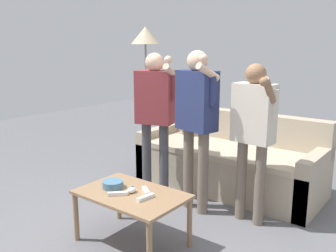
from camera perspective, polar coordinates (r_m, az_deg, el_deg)
name	(u,v)px	position (r m, az deg, el deg)	size (l,w,h in m)	color
ground_plane	(141,238)	(3.38, -4.25, -16.95)	(12.00, 12.00, 0.00)	slate
couch	(229,162)	(4.42, 9.52, -5.51)	(2.13, 0.88, 0.87)	#B7A88E
coffee_table	(131,199)	(3.13, -5.71, -11.31)	(0.90, 0.58, 0.46)	#997551
snack_bowl	(113,184)	(3.22, -8.58, -8.96)	(0.18, 0.18, 0.06)	teal
game_remote_nunchuk	(132,190)	(3.10, -5.61, -9.88)	(0.06, 0.09, 0.05)	white
floor_lamp	(146,45)	(4.82, -3.51, 12.52)	(0.38, 0.38, 1.89)	#2D2D33
player_left	(155,108)	(3.95, -2.06, 2.82)	(0.50, 0.31, 1.58)	#47474C
player_center	(196,113)	(3.58, 4.45, 2.10)	(0.48, 0.39, 1.61)	#756656
player_right	(253,125)	(3.42, 13.11, 0.12)	(0.44, 0.36, 1.50)	#756656
game_remote_wand_near	(146,191)	(3.10, -3.46, -10.01)	(0.14, 0.11, 0.03)	white
game_remote_wand_far	(118,194)	(3.06, -7.83, -10.40)	(0.14, 0.14, 0.03)	white
game_remote_wand_spare	(146,197)	(2.97, -3.48, -11.04)	(0.06, 0.17, 0.03)	white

